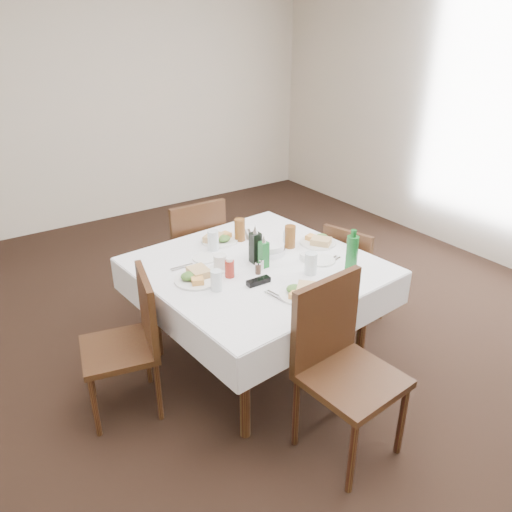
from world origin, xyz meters
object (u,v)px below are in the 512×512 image
Objects in this scene: dining_table at (257,275)px; water_n at (213,240)px; green_bottle at (352,254)px; oil_cruet_dark at (255,246)px; water_s at (311,263)px; ketchup_bottle at (230,268)px; coffee_mug at (220,263)px; water_w at (216,280)px; chair_north at (194,249)px; chair_west at (132,336)px; water_e at (287,239)px; oil_cruet_green at (264,253)px; chair_south at (339,358)px; chair_east at (351,270)px; bread_basket at (269,249)px.

water_n is at bearing 108.77° from dining_table.
green_bottle reaches higher than water_n.
oil_cruet_dark reaches higher than water_n.
dining_table is 0.38m from water_s.
ketchup_bottle is 0.12m from coffee_mug.
oil_cruet_dark reaches higher than water_w.
chair_north is at bearing 91.70° from oil_cruet_dark.
ketchup_bottle is at bearing -9.25° from chair_west.
water_w is at bearing -160.67° from water_e.
oil_cruet_dark is at bearing -1.51° from chair_west.
water_n is 0.43m from oil_cruet_green.
chair_west is 0.94m from oil_cruet_dark.
chair_south reaches higher than chair_east.
ketchup_bottle is (-0.57, -0.16, 0.00)m from water_e.
chair_east is at bearing -14.64° from water_e.
ketchup_bottle is (0.62, -0.10, 0.31)m from chair_west.
chair_east is 0.76m from bread_basket.
chair_east is at bearing 42.57° from chair_south.
chair_west is at bearing 178.49° from oil_cruet_dark.
dining_table is 0.38m from water_e.
water_w is at bearing -118.20° from water_n.
water_s is at bearing -59.59° from oil_cruet_dark.
water_w is 0.86m from green_bottle.
chair_west is at bearing 157.51° from water_w.
chair_south is 1.21m from chair_west.
chair_east is 6.52× the size of ketchup_bottle.
oil_cruet_green is 0.55m from green_bottle.
water_s reaches higher than chair_west.
chair_south reaches higher than water_w.
chair_west is 1.23m from water_e.
green_bottle reaches higher than bread_basket.
water_e is 0.84× the size of coffee_mug.
water_s is 0.43m from water_e.
coffee_mug is (0.63, 0.02, 0.30)m from chair_west.
coffee_mug is (-0.18, 0.92, 0.24)m from chair_south.
water_n and water_s have the same top height.
water_w is at bearing -174.57° from chair_east.
oil_cruet_green is at bearing -76.18° from dining_table.
coffee_mug is (-0.24, 0.04, -0.07)m from oil_cruet_dark.
water_e is at bearing 7.41° from bread_basket.
chair_west is at bearing 159.85° from green_bottle.
ketchup_bottle reaches higher than bread_basket.
chair_east is at bearing -45.78° from chair_north.
water_s is (0.32, -0.65, 0.00)m from water_n.
water_e is 0.51× the size of oil_cruet_green.
water_n reaches higher than water_w.
oil_cruet_dark reaches higher than chair_south.
green_bottle is (0.41, -0.36, 0.03)m from oil_cruet_green.
water_e is at bearing 165.36° from chair_east.
water_e is 0.56m from coffee_mug.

